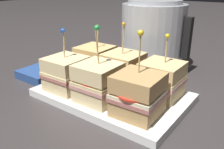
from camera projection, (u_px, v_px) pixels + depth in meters
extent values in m
plane|color=#383333|center=(112.00, 98.00, 0.57)|extent=(6.00, 6.00, 0.00)
cube|color=white|center=(112.00, 96.00, 0.57)|extent=(0.35, 0.22, 0.01)
cube|color=white|center=(112.00, 93.00, 0.57)|extent=(0.35, 0.22, 0.01)
cube|color=beige|center=(67.00, 82.00, 0.58)|extent=(0.09, 0.09, 0.03)
cube|color=#B26B60|center=(66.00, 75.00, 0.57)|extent=(0.09, 0.09, 0.01)
cube|color=beige|center=(66.00, 72.00, 0.57)|extent=(0.09, 0.09, 0.01)
cube|color=beige|center=(66.00, 64.00, 0.56)|extent=(0.09, 0.09, 0.03)
cylinder|color=tan|center=(64.00, 46.00, 0.55)|extent=(0.00, 0.01, 0.07)
sphere|color=blue|center=(63.00, 31.00, 0.53)|extent=(0.01, 0.01, 0.01)
cube|color=beige|center=(99.00, 93.00, 0.52)|extent=(0.09, 0.09, 0.03)
cube|color=tan|center=(99.00, 85.00, 0.52)|extent=(0.09, 0.09, 0.01)
cube|color=beige|center=(98.00, 81.00, 0.51)|extent=(0.09, 0.09, 0.01)
cylinder|color=red|center=(94.00, 81.00, 0.50)|extent=(0.05, 0.05, 0.00)
cube|color=beige|center=(98.00, 71.00, 0.51)|extent=(0.09, 0.09, 0.03)
cylinder|color=tan|center=(97.00, 48.00, 0.49)|extent=(0.00, 0.01, 0.09)
sphere|color=green|center=(97.00, 28.00, 0.47)|extent=(0.01, 0.01, 0.01)
cube|color=tan|center=(138.00, 106.00, 0.47)|extent=(0.09, 0.09, 0.03)
cube|color=#B26B60|center=(138.00, 97.00, 0.46)|extent=(0.09, 0.09, 0.01)
cube|color=beige|center=(138.00, 94.00, 0.46)|extent=(0.09, 0.09, 0.01)
cylinder|color=red|center=(134.00, 94.00, 0.45)|extent=(0.07, 0.07, 0.00)
cube|color=tan|center=(139.00, 82.00, 0.45)|extent=(0.09, 0.09, 0.03)
cylinder|color=tan|center=(139.00, 56.00, 0.44)|extent=(0.00, 0.00, 0.09)
sphere|color=yellow|center=(140.00, 33.00, 0.42)|extent=(0.01, 0.01, 0.01)
cube|color=tan|center=(95.00, 71.00, 0.65)|extent=(0.09, 0.09, 0.03)
cube|color=#B26B60|center=(95.00, 64.00, 0.65)|extent=(0.09, 0.09, 0.01)
cube|color=beige|center=(95.00, 61.00, 0.64)|extent=(0.09, 0.09, 0.01)
cylinder|color=red|center=(91.00, 60.00, 0.63)|extent=(0.06, 0.06, 0.00)
cube|color=#E0B771|center=(95.00, 53.00, 0.64)|extent=(0.09, 0.09, 0.03)
cylinder|color=tan|center=(98.00, 38.00, 0.62)|extent=(0.00, 0.01, 0.07)
sphere|color=orange|center=(97.00, 26.00, 0.61)|extent=(0.01, 0.01, 0.01)
cube|color=#DBB77A|center=(124.00, 79.00, 0.60)|extent=(0.09, 0.09, 0.03)
cube|color=tan|center=(124.00, 72.00, 0.59)|extent=(0.09, 0.09, 0.01)
cube|color=beige|center=(124.00, 69.00, 0.59)|extent=(0.09, 0.09, 0.01)
cylinder|color=red|center=(121.00, 69.00, 0.57)|extent=(0.07, 0.07, 0.00)
cube|color=#E8C281|center=(124.00, 60.00, 0.58)|extent=(0.09, 0.09, 0.03)
cylinder|color=tan|center=(122.00, 41.00, 0.56)|extent=(0.00, 0.01, 0.08)
sphere|color=orange|center=(122.00, 24.00, 0.55)|extent=(0.01, 0.01, 0.01)
cube|color=#DBB77A|center=(161.00, 89.00, 0.54)|extent=(0.09, 0.09, 0.03)
cube|color=tan|center=(161.00, 81.00, 0.54)|extent=(0.09, 0.09, 0.01)
cube|color=beige|center=(162.00, 78.00, 0.53)|extent=(0.09, 0.09, 0.01)
cube|color=#E8C281|center=(162.00, 70.00, 0.53)|extent=(0.09, 0.09, 0.03)
cylinder|color=tan|center=(166.00, 51.00, 0.51)|extent=(0.00, 0.01, 0.07)
sphere|color=yellow|center=(168.00, 36.00, 0.50)|extent=(0.01, 0.01, 0.01)
cylinder|color=#B7BABF|center=(153.00, 36.00, 0.75)|extent=(0.20, 0.20, 0.20)
cylinder|color=#B7BABF|center=(155.00, 2.00, 0.71)|extent=(0.16, 0.16, 0.01)
cube|color=black|center=(187.00, 38.00, 0.69)|extent=(0.02, 0.02, 0.12)
cube|color=navy|center=(42.00, 73.00, 0.70)|extent=(0.11, 0.11, 0.02)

